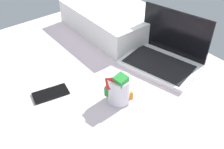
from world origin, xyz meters
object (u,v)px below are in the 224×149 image
Objects in this scene: snack_cup at (119,89)px; pillow at (113,18)px; laptop at (164,55)px; cell_phone at (51,94)px.

pillow is at bearing 143.95° from snack_cup.
laptop is 2.76× the size of snack_cup.
snack_cup is 27.99cm from cell_phone.
pillow is (-40.41, 1.84, 2.09)cm from laptop.
pillow is at bearing 128.18° from cell_phone.
pillow is (-27.18, 53.27, 6.10)cm from cell_phone.
laptop is 2.68× the size of cell_phone.
snack_cup reaches higher than pillow.
laptop is 32.73cm from snack_cup.
snack_cup is 0.97× the size of cell_phone.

